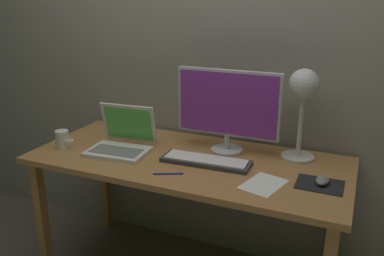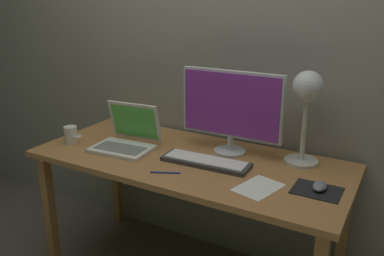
# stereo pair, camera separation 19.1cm
# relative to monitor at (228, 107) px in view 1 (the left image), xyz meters

# --- Properties ---
(back_wall) EXTENTS (4.80, 0.06, 2.60)m
(back_wall) POSITION_rel_monitor_xyz_m (-0.15, 0.24, 0.32)
(back_wall) COLOR gray
(back_wall) RESTS_ON ground
(desk) EXTENTS (1.60, 0.70, 0.74)m
(desk) POSITION_rel_monitor_xyz_m (-0.15, -0.16, -0.32)
(desk) COLOR #A8703D
(desk) RESTS_ON ground
(monitor) EXTENTS (0.54, 0.17, 0.43)m
(monitor) POSITION_rel_monitor_xyz_m (0.00, 0.00, 0.00)
(monitor) COLOR silver
(monitor) RESTS_ON desk
(keyboard_main) EXTENTS (0.45, 0.16, 0.03)m
(keyboard_main) POSITION_rel_monitor_xyz_m (-0.04, -0.19, -0.23)
(keyboard_main) COLOR #38383A
(keyboard_main) RESTS_ON desk
(laptop) EXTENTS (0.33, 0.30, 0.23)m
(laptop) POSITION_rel_monitor_xyz_m (-0.51, -0.19, -0.18)
(laptop) COLOR silver
(laptop) RESTS_ON desk
(desk_lamp) EXTENTS (0.16, 0.16, 0.46)m
(desk_lamp) POSITION_rel_monitor_xyz_m (0.36, 0.05, 0.09)
(desk_lamp) COLOR beige
(desk_lamp) RESTS_ON desk
(mousepad) EXTENTS (0.20, 0.16, 0.00)m
(mousepad) POSITION_rel_monitor_xyz_m (0.50, -0.22, -0.24)
(mousepad) COLOR black
(mousepad) RESTS_ON desk
(mouse) EXTENTS (0.06, 0.10, 0.03)m
(mouse) POSITION_rel_monitor_xyz_m (0.51, -0.21, -0.22)
(mouse) COLOR slate
(mouse) RESTS_ON mousepad
(coffee_mug) EXTENTS (0.11, 0.07, 0.10)m
(coffee_mug) POSITION_rel_monitor_xyz_m (-0.82, -0.31, -0.20)
(coffee_mug) COLOR white
(coffee_mug) RESTS_ON desk
(paper_sheet_near_mouse) EXTENTS (0.20, 0.24, 0.00)m
(paper_sheet_near_mouse) POSITION_rel_monitor_xyz_m (0.28, -0.31, -0.24)
(paper_sheet_near_mouse) COLOR white
(paper_sheet_near_mouse) RESTS_ON desk
(pen) EXTENTS (0.13, 0.07, 0.01)m
(pen) POSITION_rel_monitor_xyz_m (-0.16, -0.38, -0.24)
(pen) COLOR #2633A5
(pen) RESTS_ON desk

